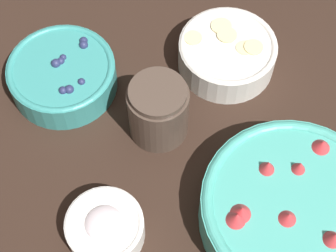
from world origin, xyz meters
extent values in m
plane|color=black|center=(0.00, 0.00, 0.00)|extent=(4.00, 4.00, 0.00)
cylinder|color=#47AD9E|center=(-0.13, -0.13, 0.03)|extent=(0.26, 0.26, 0.06)
torus|color=#47AD9E|center=(-0.13, -0.13, 0.06)|extent=(0.26, 0.26, 0.02)
cylinder|color=red|center=(-0.13, -0.13, 0.05)|extent=(0.21, 0.21, 0.02)
cone|color=red|center=(-0.08, -0.10, 0.07)|extent=(0.03, 0.03, 0.03)
cone|color=red|center=(-0.14, -0.05, 0.07)|extent=(0.05, 0.05, 0.02)
cone|color=red|center=(-0.14, -0.04, 0.07)|extent=(0.04, 0.04, 0.02)
cone|color=red|center=(-0.08, -0.14, 0.07)|extent=(0.03, 0.03, 0.02)
cone|color=red|center=(-0.15, -0.11, 0.07)|extent=(0.03, 0.03, 0.02)
cone|color=red|center=(-0.19, -0.16, 0.07)|extent=(0.03, 0.03, 0.03)
cone|color=red|center=(-0.05, -0.19, 0.07)|extent=(0.05, 0.05, 0.02)
cylinder|color=teal|center=(0.15, 0.18, 0.03)|extent=(0.17, 0.17, 0.05)
torus|color=teal|center=(0.15, 0.18, 0.05)|extent=(0.17, 0.17, 0.01)
cylinder|color=navy|center=(0.15, 0.18, 0.04)|extent=(0.14, 0.14, 0.02)
sphere|color=navy|center=(0.11, 0.15, 0.05)|extent=(0.01, 0.01, 0.01)
sphere|color=navy|center=(0.17, 0.17, 0.05)|extent=(0.01, 0.01, 0.01)
sphere|color=navy|center=(0.10, 0.18, 0.05)|extent=(0.01, 0.01, 0.01)
sphere|color=navy|center=(0.10, 0.17, 0.05)|extent=(0.01, 0.01, 0.01)
sphere|color=navy|center=(0.18, 0.14, 0.05)|extent=(0.01, 0.01, 0.01)
sphere|color=navy|center=(0.19, 0.14, 0.05)|extent=(0.01, 0.01, 0.01)
sphere|color=navy|center=(0.15, 0.18, 0.05)|extent=(0.02, 0.02, 0.02)
sphere|color=navy|center=(0.16, 0.18, 0.05)|extent=(0.01, 0.01, 0.01)
cylinder|color=silver|center=(0.15, -0.09, 0.03)|extent=(0.16, 0.16, 0.05)
torus|color=silver|center=(0.15, -0.09, 0.05)|extent=(0.16, 0.16, 0.01)
cylinder|color=beige|center=(0.15, -0.09, 0.04)|extent=(0.13, 0.13, 0.02)
cylinder|color=beige|center=(0.14, -0.13, 0.05)|extent=(0.03, 0.03, 0.01)
cylinder|color=beige|center=(0.14, -0.12, 0.05)|extent=(0.03, 0.03, 0.00)
cylinder|color=beige|center=(0.17, -0.09, 0.05)|extent=(0.03, 0.03, 0.01)
cylinder|color=beige|center=(0.19, -0.09, 0.05)|extent=(0.03, 0.03, 0.00)
cylinder|color=beige|center=(0.17, -0.04, 0.05)|extent=(0.03, 0.03, 0.01)
cylinder|color=beige|center=(0.19, -0.09, 0.05)|extent=(0.03, 0.03, 0.01)
cylinder|color=white|center=(-0.12, 0.13, 0.02)|extent=(0.11, 0.11, 0.04)
torus|color=white|center=(-0.12, 0.13, 0.04)|extent=(0.11, 0.11, 0.01)
cylinder|color=silver|center=(-0.12, 0.13, 0.04)|extent=(0.09, 0.09, 0.01)
ellipsoid|color=silver|center=(-0.12, 0.13, 0.04)|extent=(0.05, 0.05, 0.02)
cylinder|color=#4C3D33|center=(0.05, 0.04, 0.05)|extent=(0.09, 0.09, 0.10)
cylinder|color=#472819|center=(0.05, 0.04, 0.04)|extent=(0.08, 0.08, 0.07)
cylinder|color=#4C3D33|center=(0.05, 0.04, 0.10)|extent=(0.09, 0.09, 0.01)
camera|label=1|loc=(-0.39, 0.08, 0.77)|focal=60.00mm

